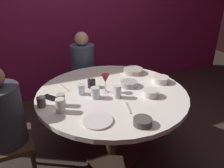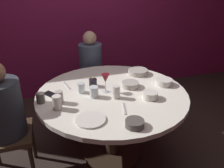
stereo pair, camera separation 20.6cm
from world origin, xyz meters
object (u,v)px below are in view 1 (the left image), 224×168
Objects in this scene: seated_diner_left at (1,117)px; cell_phone at (50,97)px; dinner_plate at (97,121)px; bowl_rice_portion at (143,122)px; candle_holder at (92,83)px; bowl_small_white at (133,71)px; cup_center_front at (61,100)px; cup_beside_wine at (81,89)px; cup_by_right_diner at (118,92)px; seated_diner_back at (83,65)px; wine_glass at (105,79)px; cup_by_left_diner at (60,106)px; dining_table at (112,105)px; bowl_salad_center at (151,93)px; bowl_serving_large at (129,84)px; cup_far_edge at (95,93)px; bowl_sauce_side at (161,80)px; cup_near_candle at (41,102)px.

seated_diner_left is 0.41m from cell_phone.
dinner_plate is 0.33m from bowl_rice_portion.
bowl_rice_portion is at bearing -79.64° from candle_holder.
cup_center_front is at bearing -156.24° from bowl_small_white.
cup_center_front is (0.07, -0.17, 0.05)m from cell_phone.
cup_by_right_diner is at bearing -34.63° from cup_beside_wine.
cell_phone is 0.19m from cup_center_front.
wine_glass is (-0.06, -0.91, 0.17)m from seated_diner_back.
cup_center_front reaches higher than cell_phone.
cup_beside_wine is at bearing 32.56° from cup_center_front.
cup_by_left_diner is 0.33m from cup_beside_wine.
cup_by_right_diner is (0.00, -0.12, 0.20)m from dining_table.
dining_table is at bearing 53.74° from dinner_plate.
seated_diner_left is 5.23× the size of bowl_small_white.
bowl_salad_center is at bearing 50.07° from bowl_rice_portion.
bowl_small_white is at bearing 54.67° from bowl_serving_large.
cup_beside_wine is at bearing -159.26° from bowl_small_white.
cup_far_edge is (-0.12, -0.07, -0.08)m from wine_glass.
bowl_salad_center reaches higher than bowl_sauce_side.
cup_far_edge is (-0.58, -0.37, 0.02)m from bowl_small_white.
cup_by_left_diner reaches higher than cup_near_candle.
cup_by_right_diner is 0.34m from cup_beside_wine.
seated_diner_left is 11.44× the size of candle_holder.
cup_near_candle reaches higher than dinner_plate.
seated_diner_back is at bearing 119.85° from bowl_sauce_side.
bowl_salad_center is 0.56m from bowl_small_white.
cup_near_candle is 0.37m from cup_beside_wine.
cup_beside_wine is (-0.27, 0.63, 0.02)m from bowl_rice_portion.
bowl_rice_portion is (0.05, -0.58, -0.10)m from wine_glass.
cup_center_front is at bearing 168.40° from bowl_salad_center.
cup_beside_wine is (0.36, 0.08, 0.00)m from cup_near_candle.
cup_by_right_diner reaches higher than bowl_serving_large.
cell_phone is 0.98m from bowl_small_white.
cup_near_candle is 0.82× the size of cup_center_front.
candle_holder is 0.92× the size of cup_center_front.
wine_glass is 0.44m from cup_center_front.
bowl_rice_portion is 0.69m from cup_center_front.
candle_holder is 0.57m from bowl_salad_center.
wine_glass reaches higher than dinner_plate.
cup_by_left_diner is (0.13, -0.15, 0.01)m from cup_near_candle.
bowl_sauce_side is 0.81m from cup_beside_wine.
cup_by_left_diner is at bearing -19.87° from seated_diner_left.
wine_glass reaches higher than dining_table.
seated_diner_back is 0.99m from cup_far_edge.
cup_by_left_diner is (-1.04, -0.15, 0.03)m from bowl_sauce_side.
seated_diner_back reaches higher than bowl_serving_large.
cup_near_candle is 0.75× the size of cup_by_right_diner.
bowl_salad_center is 0.49m from cup_far_edge.
cup_near_candle is 0.75× the size of cup_by_left_diner.
seated_diner_left is at bearing 149.08° from bowl_rice_portion.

